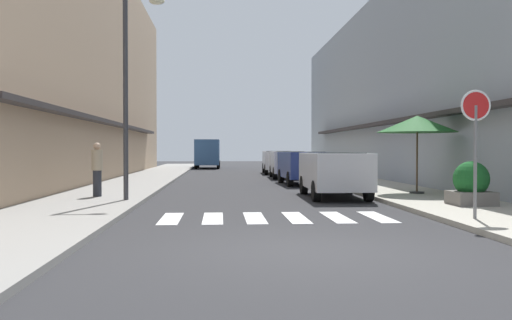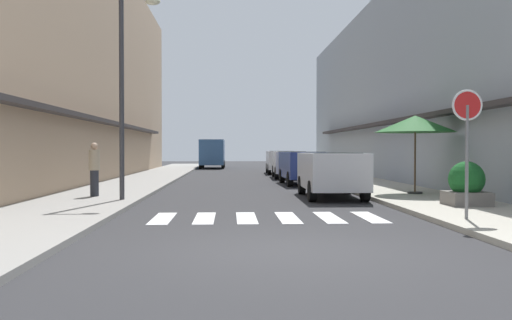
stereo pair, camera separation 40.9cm
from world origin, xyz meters
name	(u,v)px [view 2 (the right image)]	position (x,y,z in m)	size (l,w,h in m)	color
ground_plane	(248,183)	(0.00, 17.40, 0.00)	(95.68, 95.68, 0.00)	#2B2B2D
sidewalk_left	(139,182)	(-5.05, 17.40, 0.06)	(3.14, 60.89, 0.12)	gray
sidewalk_right	(355,181)	(5.05, 17.40, 0.06)	(3.14, 60.89, 0.12)	#ADA899
building_row_left	(57,60)	(-9.11, 18.57, 5.84)	(5.50, 41.14, 11.70)	tan
building_row_right	(431,86)	(9.11, 18.57, 4.72)	(5.50, 41.14, 9.45)	#939EA8
crosswalk	(267,218)	(0.00, 4.04, 0.01)	(5.20, 2.20, 0.01)	silver
parked_car_near	(331,169)	(2.43, 9.26, 0.92)	(1.87, 4.29, 1.47)	silver
parked_car_mid	(304,164)	(2.43, 16.05, 0.92)	(1.90, 4.23, 1.47)	navy
parked_car_far	(290,161)	(2.43, 21.58, 0.92)	(1.92, 4.35, 1.47)	silver
parked_car_distant	(281,159)	(2.43, 27.08, 0.92)	(1.92, 4.45, 1.47)	silver
delivery_van	(212,151)	(-2.28, 37.83, 1.41)	(2.05, 5.42, 2.37)	#33598C
round_street_sign	(467,120)	(4.08, 2.72, 2.19)	(0.65, 0.07, 2.70)	slate
street_lamp	(128,75)	(-3.80, 7.63, 3.72)	(1.19, 0.28, 5.97)	#38383D
cafe_umbrella	(415,124)	(5.23, 9.38, 2.40)	(2.63, 2.63, 2.56)	#262626
planter_corner	(467,185)	(5.30, 5.54, 0.64)	(1.03, 1.03, 1.14)	slate
pedestrian_walking_near	(94,168)	(-5.04, 8.81, 0.99)	(0.34, 0.34, 1.66)	#282B33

